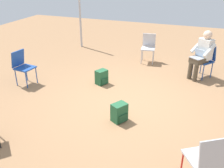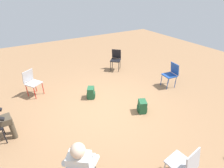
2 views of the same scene
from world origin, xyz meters
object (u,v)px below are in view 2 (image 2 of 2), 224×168
chair_southwest (32,81)px  backpack_near_laptop_user (142,107)px  chair_northwest (116,58)px  person_with_laptop (82,165)px  backpack_by_empty_chair (91,93)px  chair_east (185,164)px  chair_north (171,73)px

chair_southwest → backpack_near_laptop_user: bearing=101.5°
chair_northwest → person_with_laptop: person_with_laptop is taller
backpack_by_empty_chair → backpack_near_laptop_user: bearing=33.9°
chair_east → chair_southwest: size_ratio=1.00×
chair_north → backpack_by_empty_chair: bearing=82.2°
chair_north → chair_northwest: (-2.22, -0.89, 0.00)m
chair_north → chair_east: 3.64m
chair_north → backpack_by_empty_chair: size_ratio=2.36×
chair_southwest → person_with_laptop: 3.77m
chair_north → chair_southwest: size_ratio=1.00×
chair_east → backpack_near_laptop_user: chair_east is taller
person_with_laptop → backpack_near_laptop_user: 2.63m
chair_northwest → backpack_by_empty_chair: chair_northwest is taller
chair_southwest → backpack_near_laptop_user: 3.55m
person_with_laptop → backpack_near_laptop_user: size_ratio=3.44×
chair_east → chair_north: bearing=39.0°
chair_east → chair_southwest: 4.82m
chair_north → backpack_near_laptop_user: chair_north is taller
chair_east → chair_northwest: size_ratio=1.00×
chair_north → backpack_near_laptop_user: size_ratio=2.36×
chair_northwest → backpack_near_laptop_user: size_ratio=2.36×
chair_east → person_with_laptop: 1.71m
person_with_laptop → backpack_near_laptop_user: (-1.24, 2.26, -0.53)m
chair_east → backpack_by_empty_chair: size_ratio=2.36×
person_with_laptop → chair_north: bearing=61.9°
chair_northwest → chair_north: bearing=154.8°
backpack_near_laptop_user → chair_east: bearing=-20.1°
chair_northwest → backpack_by_empty_chair: size_ratio=2.36×
chair_southwest → person_with_laptop: person_with_laptop is taller
chair_north → person_with_laptop: person_with_laptop is taller
chair_north → person_with_laptop: size_ratio=0.69×
person_with_laptop → backpack_by_empty_chair: person_with_laptop is taller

